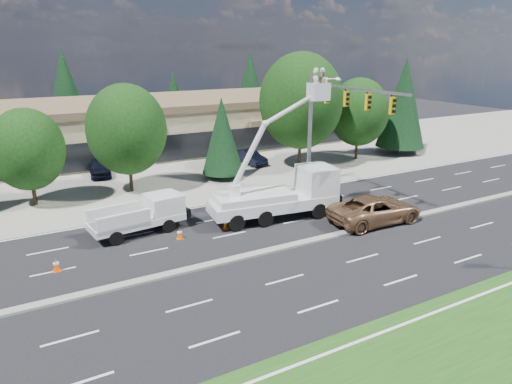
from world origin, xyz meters
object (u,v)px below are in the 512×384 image
signal_mast (328,117)px  minivan (375,209)px  bucket_truck (286,186)px  utility_pickup (144,218)px

signal_mast → minivan: 8.30m
bucket_truck → minivan: 5.99m
utility_pickup → bucket_truck: (9.15, -1.97, 1.23)m
signal_mast → bucket_truck: bearing=-152.3°
bucket_truck → minivan: bucket_truck is taller
minivan → bucket_truck: bearing=53.1°
bucket_truck → minivan: bearing=-32.0°
signal_mast → bucket_truck: (-5.28, -2.77, -3.93)m
utility_pickup → bucket_truck: 9.44m
signal_mast → bucket_truck: size_ratio=1.04×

